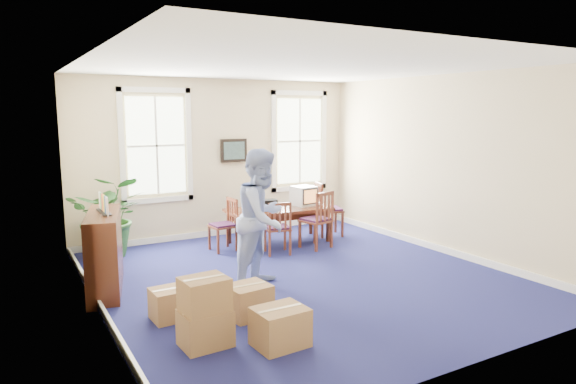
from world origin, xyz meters
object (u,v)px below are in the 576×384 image
crt_tv (304,196)px  man (263,218)px  cardboard_boxes (219,304)px  potted_plant (110,216)px  chair_near_left (277,227)px  credenza (105,251)px  conference_table (279,225)px

crt_tv → man: size_ratio=0.23×
cardboard_boxes → potted_plant: bearing=95.5°
cardboard_boxes → crt_tv: bearing=46.9°
cardboard_boxes → chair_near_left: bearing=50.7°
potted_plant → credenza: bearing=-103.3°
chair_near_left → cardboard_boxes: (-2.27, -2.77, -0.08)m
conference_table → chair_near_left: size_ratio=2.08×
credenza → cardboard_boxes: credenza is taller
conference_table → chair_near_left: 0.81m
potted_plant → chair_near_left: bearing=-25.9°
potted_plant → cardboard_boxes: bearing=-84.5°
man → potted_plant: man is taller
conference_table → potted_plant: bearing=172.7°
chair_near_left → potted_plant: (-2.65, 1.29, 0.25)m
conference_table → credenza: 3.67m
conference_table → chair_near_left: chair_near_left is taller
chair_near_left → man: size_ratio=0.48×
conference_table → man: size_ratio=0.99×
conference_table → credenza: size_ratio=1.35×
conference_table → credenza: bearing=-157.8°
chair_near_left → credenza: size_ratio=0.65×
chair_near_left → credenza: 3.11m
conference_table → cardboard_boxes: bearing=-124.0°
conference_table → man: 2.60m
chair_near_left → credenza: credenza is taller
potted_plant → man: bearing=-58.4°
credenza → potted_plant: bearing=90.6°
man → potted_plant: 3.16m
potted_plant → cardboard_boxes: potted_plant is taller
man → potted_plant: (-1.65, 2.68, -0.28)m
crt_tv → cardboard_boxes: size_ratio=0.32×
chair_near_left → potted_plant: size_ratio=0.66×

